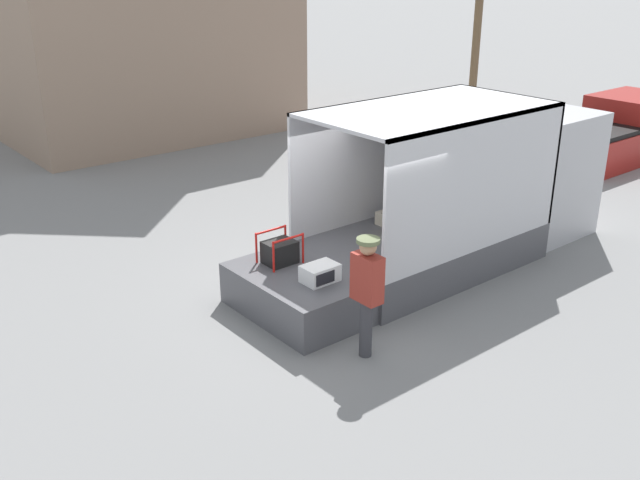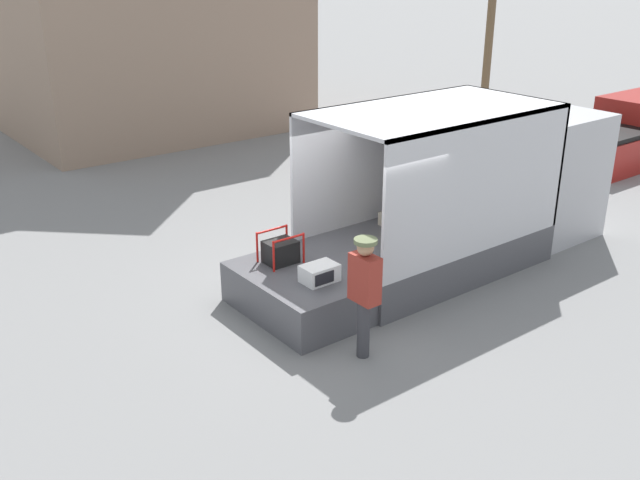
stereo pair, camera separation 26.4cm
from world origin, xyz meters
name	(u,v)px [view 2 (the right image)]	position (x,y,z in m)	size (l,w,h in m)	color
ground_plane	(333,300)	(0.00, 0.00, 0.00)	(160.00, 160.00, 0.00)	gray
box_truck	(489,197)	(3.75, 0.00, 1.00)	(6.09, 2.32, 2.88)	#B2B2B7
tailgate_deck	(297,293)	(-0.72, 0.00, 0.34)	(1.45, 2.20, 0.67)	#4C4C51
microwave	(320,273)	(-0.61, -0.44, 0.80)	(0.54, 0.39, 0.27)	white
portable_generator	(282,251)	(-0.65, 0.51, 0.86)	(0.61, 0.50, 0.51)	black
worker_person	(365,285)	(-0.76, -1.62, 1.10)	(0.32, 0.44, 1.77)	#38383D
pickup_truck_red	(633,134)	(11.85, 1.75, 0.67)	(5.13, 2.02, 1.63)	maroon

